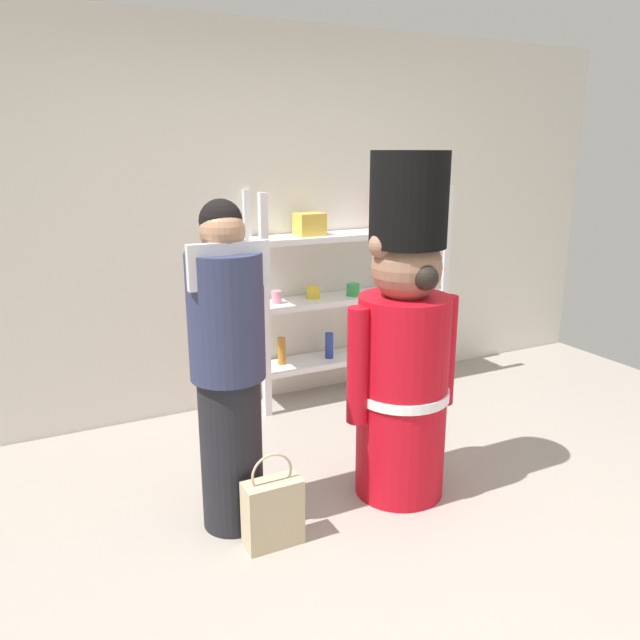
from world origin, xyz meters
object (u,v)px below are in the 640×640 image
object	(u,v)px
merchandise_shelf	(349,292)
shopping_bag	(273,511)
teddy_bear_guard	(404,347)
person_shopper	(228,368)

from	to	relation	value
merchandise_shelf	shopping_bag	size ratio (longest dim) A/B	3.27
teddy_bear_guard	shopping_bag	size ratio (longest dim) A/B	3.84
teddy_bear_guard	person_shopper	distance (m)	0.91
teddy_bear_guard	person_shopper	size ratio (longest dim) A/B	1.13
person_shopper	merchandise_shelf	bearing A→B (deg)	43.09
teddy_bear_guard	person_shopper	world-z (taller)	teddy_bear_guard
merchandise_shelf	teddy_bear_guard	distance (m)	1.47
merchandise_shelf	person_shopper	size ratio (longest dim) A/B	0.96
teddy_bear_guard	shopping_bag	xyz separation A→B (m)	(-0.79, -0.14, -0.65)
shopping_bag	person_shopper	bearing A→B (deg)	112.72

